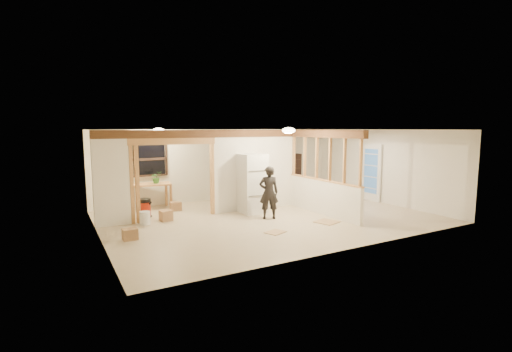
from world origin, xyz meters
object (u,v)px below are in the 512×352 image
shop_vac (144,208)px  bookshelf (292,174)px  refrigerator (252,183)px  woman (269,193)px  work_table (150,196)px

shop_vac → bookshelf: size_ratio=0.36×
shop_vac → refrigerator: bearing=-17.5°
refrigerator → shop_vac: (-3.01, 0.95, -0.61)m
shop_vac → woman: bearing=-31.5°
refrigerator → bookshelf: (2.99, 2.27, -0.12)m
work_table → shop_vac: 1.16m
work_table → woman: bearing=-39.4°
shop_vac → work_table: bearing=68.4°
refrigerator → shop_vac: refrigerator is taller
refrigerator → bookshelf: size_ratio=1.15×
woman → shop_vac: woman is taller
woman → bookshelf: bearing=-111.2°
work_table → bookshelf: bookshelf is taller
shop_vac → bookshelf: bearing=12.4°
work_table → bookshelf: 5.59m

